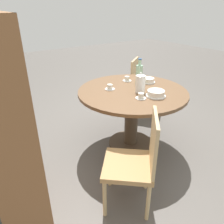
# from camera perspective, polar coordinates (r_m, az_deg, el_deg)

# --- Properties ---
(ground_plane) EXTENTS (14.00, 14.00, 0.00)m
(ground_plane) POSITION_cam_1_polar(r_m,az_deg,el_deg) (2.93, 4.78, -8.19)
(ground_plane) COLOR #56514C
(dining_table) EXTENTS (1.28, 1.28, 0.75)m
(dining_table) POSITION_cam_1_polar(r_m,az_deg,el_deg) (2.64, 5.24, 2.18)
(dining_table) COLOR #473828
(dining_table) RESTS_ON ground_plane
(chair_a) EXTENTS (0.59, 0.59, 0.90)m
(chair_a) POSITION_cam_1_polar(r_m,az_deg,el_deg) (1.89, 6.30, -12.53)
(chair_a) COLOR tan
(chair_a) RESTS_ON ground_plane
(chair_b) EXTENTS (0.59, 0.59, 0.90)m
(chair_b) POSITION_cam_1_polar(r_m,az_deg,el_deg) (3.55, 7.77, 6.62)
(chair_b) COLOR tan
(chair_b) RESTS_ON ground_plane
(bookshelf) EXTENTS (1.06, 0.28, 1.62)m
(bookshelf) POSITION_cam_1_polar(r_m,az_deg,el_deg) (1.79, -26.23, -6.14)
(bookshelf) COLOR brown
(bookshelf) RESTS_ON ground_plane
(coffee_pot) EXTENTS (0.11, 0.11, 0.23)m
(coffee_pot) POSITION_cam_1_polar(r_m,az_deg,el_deg) (2.49, 7.44, 7.46)
(coffee_pot) COLOR white
(coffee_pot) RESTS_ON dining_table
(water_bottle) EXTENTS (0.08, 0.08, 0.33)m
(water_bottle) POSITION_cam_1_polar(r_m,az_deg,el_deg) (2.71, 7.09, 9.69)
(water_bottle) COLOR #99C6A3
(water_bottle) RESTS_ON dining_table
(cake_main) EXTENTS (0.22, 0.22, 0.07)m
(cake_main) POSITION_cam_1_polar(r_m,az_deg,el_deg) (2.42, 11.40, 4.76)
(cake_main) COLOR white
(cake_main) RESTS_ON dining_table
(cake_second) EXTENTS (0.17, 0.17, 0.06)m
(cake_second) POSITION_cam_1_polar(r_m,az_deg,el_deg) (2.86, 9.49, 8.14)
(cake_second) COLOR white
(cake_second) RESTS_ON dining_table
(cup_a) EXTENTS (0.12, 0.12, 0.06)m
(cup_a) POSITION_cam_1_polar(r_m,az_deg,el_deg) (2.88, 3.95, 8.56)
(cup_a) COLOR silver
(cup_a) RESTS_ON dining_table
(cup_b) EXTENTS (0.12, 0.12, 0.06)m
(cup_b) POSITION_cam_1_polar(r_m,az_deg,el_deg) (2.58, -0.57, 6.44)
(cup_b) COLOR silver
(cup_b) RESTS_ON dining_table
(cup_c) EXTENTS (0.12, 0.12, 0.06)m
(cup_c) POSITION_cam_1_polar(r_m,az_deg,el_deg) (2.34, 7.56, 4.07)
(cup_c) COLOR silver
(cup_c) RESTS_ON dining_table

